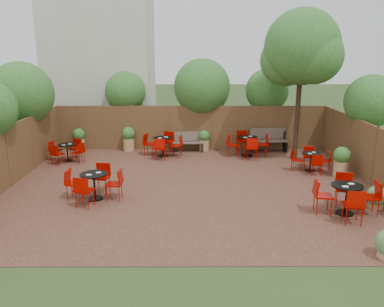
{
  "coord_description": "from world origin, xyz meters",
  "views": [
    {
      "loc": [
        -0.01,
        -12.28,
        4.4
      ],
      "look_at": [
        0.03,
        0.5,
        1.0
      ],
      "focal_mm": 36.57,
      "sensor_mm": 36.0,
      "label": 1
    }
  ],
  "objects": [
    {
      "name": "park_bench_right",
      "position": [
        3.43,
        4.63,
        0.54
      ],
      "size": [
        1.69,
        0.72,
        1.02
      ],
      "rotation": [
        0.0,
        0.0,
        0.11
      ],
      "color": "brown",
      "rests_on": "courtyard_paving"
    },
    {
      "name": "fence_right",
      "position": [
        6.0,
        0.0,
        1.0
      ],
      "size": [
        0.08,
        10.0,
        2.0
      ],
      "primitive_type": "cube",
      "color": "brown",
      "rests_on": "ground"
    },
    {
      "name": "fence_back",
      "position": [
        0.0,
        5.0,
        1.0
      ],
      "size": [
        12.0,
        0.08,
        2.0
      ],
      "primitive_type": "cube",
      "color": "brown",
      "rests_on": "ground"
    },
    {
      "name": "park_bench_left",
      "position": [
        -0.15,
        4.62,
        0.46
      ],
      "size": [
        1.42,
        0.52,
        0.86
      ],
      "rotation": [
        0.0,
        0.0,
        0.05
      ],
      "color": "brown",
      "rests_on": "courtyard_paving"
    },
    {
      "name": "fence_left",
      "position": [
        -6.0,
        0.0,
        1.0
      ],
      "size": [
        0.08,
        10.0,
        2.0
      ],
      "primitive_type": "cube",
      "color": "brown",
      "rests_on": "ground"
    },
    {
      "name": "overhang_foliage",
      "position": [
        -1.88,
        3.26,
        2.66
      ],
      "size": [
        15.41,
        10.3,
        2.55
      ],
      "color": "#2D6922",
      "rests_on": "ground"
    },
    {
      "name": "courtyard_tree",
      "position": [
        4.27,
        3.29,
        4.32
      ],
      "size": [
        2.99,
        2.93,
        5.95
      ],
      "rotation": [
        0.0,
        0.0,
        0.4
      ],
      "color": "black",
      "rests_on": "courtyard_paving"
    },
    {
      "name": "courtyard_paving",
      "position": [
        0.0,
        0.0,
        0.01
      ],
      "size": [
        12.0,
        10.0,
        0.02
      ],
      "primitive_type": "cube",
      "color": "#371B16",
      "rests_on": "ground"
    },
    {
      "name": "neighbour_building",
      "position": [
        -4.5,
        8.0,
        4.0
      ],
      "size": [
        5.0,
        4.0,
        8.0
      ],
      "primitive_type": "cube",
      "color": "beige",
      "rests_on": "ground"
    },
    {
      "name": "bistro_tables",
      "position": [
        0.49,
        1.3,
        0.48
      ],
      "size": [
        10.9,
        7.82,
        0.96
      ],
      "color": "black",
      "rests_on": "courtyard_paving"
    },
    {
      "name": "planters",
      "position": [
        -0.32,
        3.61,
        0.58
      ],
      "size": [
        10.88,
        4.31,
        1.08
      ],
      "color": "tan",
      "rests_on": "courtyard_paving"
    },
    {
      "name": "ground",
      "position": [
        0.0,
        0.0,
        0.0
      ],
      "size": [
        80.0,
        80.0,
        0.0
      ],
      "primitive_type": "plane",
      "color": "#354F23",
      "rests_on": "ground"
    }
  ]
}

